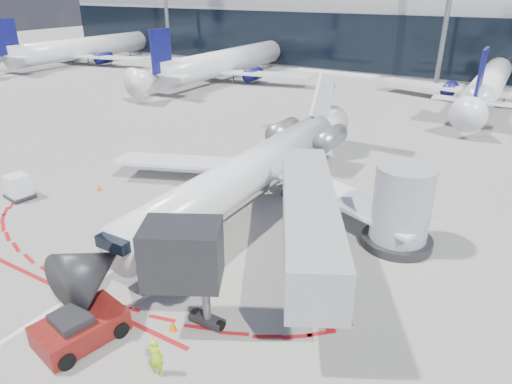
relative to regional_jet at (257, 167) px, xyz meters
The scene contains 14 objects.
ground 3.92m from the regional_jet, 131.88° to the right, with size 260.00×260.00×0.00m, color slate.
apron_centerline 3.20m from the regional_jet, behind, with size 0.25×40.00×0.01m, color silver.
apron_stop_bar 14.15m from the regional_jet, 98.45° to the right, with size 14.00×0.25×0.01m, color maroon.
terminal_building 63.02m from the regional_jet, 91.87° to the left, with size 150.00×24.15×24.00m.
jet_bridge 9.40m from the regional_jet, 34.37° to the right, with size 10.03×15.20×4.90m.
regional_jet is the anchor object (origin of this frame).
pushback_tug 15.74m from the regional_jet, 87.32° to the right, with size 2.96×5.70×1.45m.
ramp_worker 16.18m from the regional_jet, 72.95° to the right, with size 0.63×0.41×1.72m, color #A8E017.
uld_container 16.72m from the regional_jet, 150.08° to the right, with size 2.04×1.81×1.71m.
safety_cone_left 11.77m from the regional_jet, 156.52° to the right, with size 0.37×0.37×0.51m, color #E66504.
safety_cone_right 13.89m from the regional_jet, 74.59° to the right, with size 0.36×0.36×0.50m, color #E66504.
bg_airliner_0 69.39m from the regional_jet, 149.19° to the left, with size 34.03×36.03×11.01m, color silver, non-canonical shape.
bg_airliner_1 44.50m from the regional_jet, 127.23° to the left, with size 33.51×35.48×10.84m, color silver, non-canonical shape.
bg_airliner_2 41.10m from the regional_jet, 75.48° to the left, with size 31.21×33.05×10.10m, color silver, non-canonical shape.
Camera 1 is at (16.76, -22.41, 13.65)m, focal length 32.00 mm.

